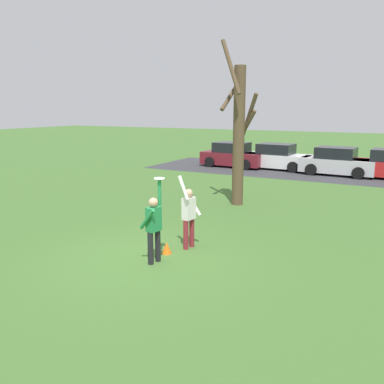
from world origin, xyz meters
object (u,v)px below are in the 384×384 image
object	(u,v)px
parked_car_maroon	(233,156)
field_cone_orange	(167,248)
person_catcher	(154,225)
person_defender	(189,213)
frisbee_disc	(159,179)
bare_tree_tall	(239,132)
parked_car_white	(277,158)
parked_car_silver	(337,162)

from	to	relation	value
parked_car_maroon	field_cone_orange	xyz separation A→B (m)	(4.66, -15.82, -0.57)
person_catcher	parked_car_maroon	world-z (taller)	person_catcher
person_defender	field_cone_orange	world-z (taller)	person_defender
person_catcher	frisbee_disc	size ratio (longest dim) A/B	7.82
field_cone_orange	person_catcher	bearing A→B (deg)	-84.58
frisbee_disc	bare_tree_tall	size ratio (longest dim) A/B	0.04
person_catcher	frisbee_disc	bearing A→B (deg)	-0.00
person_catcher	parked_car_white	distance (m)	16.96
bare_tree_tall	field_cone_orange	world-z (taller)	bare_tree_tall
field_cone_orange	parked_car_silver	bearing A→B (deg)	83.12
person_catcher	field_cone_orange	distance (m)	1.07
parked_car_silver	field_cone_orange	bearing A→B (deg)	-93.28
frisbee_disc	parked_car_maroon	bearing A→B (deg)	106.31
parked_car_white	bare_tree_tall	world-z (taller)	bare_tree_tall
parked_car_maroon	parked_car_silver	bearing A→B (deg)	1.40
bare_tree_tall	parked_car_maroon	bearing A→B (deg)	113.37
field_cone_orange	bare_tree_tall	bearing A→B (deg)	94.33
person_defender	parked_car_white	bearing A→B (deg)	-162.09
parked_car_white	parked_car_silver	bearing A→B (deg)	-5.52
person_defender	parked_car_maroon	size ratio (longest dim) A/B	0.49
field_cone_orange	parked_car_white	bearing A→B (deg)	96.39
frisbee_disc	field_cone_orange	world-z (taller)	frisbee_disc
person_catcher	person_defender	bearing A→B (deg)	0.00
frisbee_disc	bare_tree_tall	world-z (taller)	bare_tree_tall
bare_tree_tall	person_catcher	bearing A→B (deg)	-85.56
parked_car_white	field_cone_orange	size ratio (longest dim) A/B	13.14
parked_car_white	field_cone_orange	world-z (taller)	parked_car_white
person_catcher	frisbee_disc	distance (m)	1.13
parked_car_maroon	field_cone_orange	bearing A→B (deg)	-69.99
person_defender	parked_car_maroon	xyz separation A→B (m)	(-4.97, 15.16, -0.25)
parked_car_white	parked_car_silver	world-z (taller)	same
frisbee_disc	parked_car_silver	distance (m)	16.19
bare_tree_tall	field_cone_orange	xyz separation A→B (m)	(0.46, -6.11, -2.70)
person_catcher	bare_tree_tall	size ratio (longest dim) A/B	0.33
person_catcher	field_cone_orange	xyz separation A→B (m)	(-0.07, 0.69, -0.82)
parked_car_white	parked_car_maroon	bearing A→B (deg)	-169.57
person_defender	parked_car_white	size ratio (longest dim) A/B	0.49
parked_car_maroon	person_catcher	bearing A→B (deg)	-70.43
parked_car_white	person_catcher	bearing A→B (deg)	-80.05
person_defender	bare_tree_tall	xyz separation A→B (m)	(-0.77, 5.45, 1.88)
person_catcher	parked_car_silver	bearing A→B (deg)	3.78
parked_car_maroon	frisbee_disc	bearing A→B (deg)	-70.09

